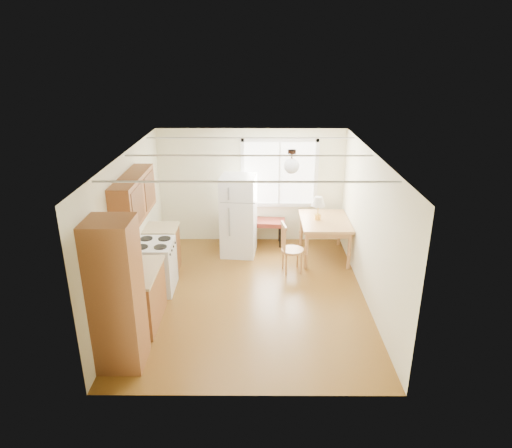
{
  "coord_description": "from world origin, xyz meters",
  "views": [
    {
      "loc": [
        0.14,
        -7.04,
        4.06
      ],
      "look_at": [
        0.11,
        0.48,
        1.15
      ],
      "focal_mm": 32.0,
      "sensor_mm": 36.0,
      "label": 1
    }
  ],
  "objects_px": {
    "dining_table": "(325,225)",
    "bench": "(256,223)",
    "chair": "(288,245)",
    "refrigerator": "(239,216)"
  },
  "relations": [
    {
      "from": "dining_table",
      "to": "chair",
      "type": "bearing_deg",
      "value": -138.42
    },
    {
      "from": "refrigerator",
      "to": "chair",
      "type": "xyz_separation_m",
      "value": [
        0.97,
        -0.85,
        -0.28
      ]
    },
    {
      "from": "bench",
      "to": "chair",
      "type": "distance_m",
      "value": 1.45
    },
    {
      "from": "dining_table",
      "to": "bench",
      "type": "bearing_deg",
      "value": 156.2
    },
    {
      "from": "dining_table",
      "to": "chair",
      "type": "height_order",
      "value": "chair"
    },
    {
      "from": "bench",
      "to": "dining_table",
      "type": "bearing_deg",
      "value": -19.07
    },
    {
      "from": "dining_table",
      "to": "chair",
      "type": "distance_m",
      "value": 1.07
    },
    {
      "from": "dining_table",
      "to": "chair",
      "type": "relative_size",
      "value": 1.32
    },
    {
      "from": "bench",
      "to": "refrigerator",
      "type": "bearing_deg",
      "value": -122.5
    },
    {
      "from": "dining_table",
      "to": "chair",
      "type": "xyz_separation_m",
      "value": [
        -0.79,
        -0.7,
        -0.14
      ]
    }
  ]
}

